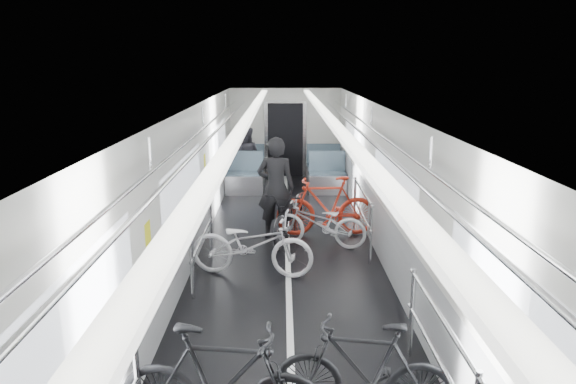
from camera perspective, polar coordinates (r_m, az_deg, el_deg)
name	(u,v)px	position (r m, az deg, el deg)	size (l,w,h in m)	color
car_shell	(287,176)	(9.01, -0.09, 1.75)	(3.02, 14.01, 2.41)	black
bike_left_mid	(222,384)	(4.50, -7.35, -20.44)	(0.49, 1.74, 1.04)	black
bike_left_far	(252,244)	(7.58, -4.03, -5.83)	(0.64, 1.82, 0.96)	silver
bike_right_near	(365,371)	(4.75, 8.50, -19.12)	(0.45, 1.58, 0.95)	black
bike_right_mid	(319,223)	(8.75, 3.48, -3.45)	(0.56, 1.61, 0.84)	#BBBBC0
bike_right_far	(327,206)	(9.30, 4.31, -1.58)	(0.52, 1.82, 1.10)	red
bike_aisle	(290,214)	(9.10, 0.20, -2.50)	(0.60, 1.73, 0.91)	black
person_standing	(276,188)	(9.07, -1.36, 0.45)	(0.67, 0.44, 1.83)	black
person_seated	(246,157)	(12.99, -4.70, 3.92)	(0.74, 0.58, 1.52)	#2A2A31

